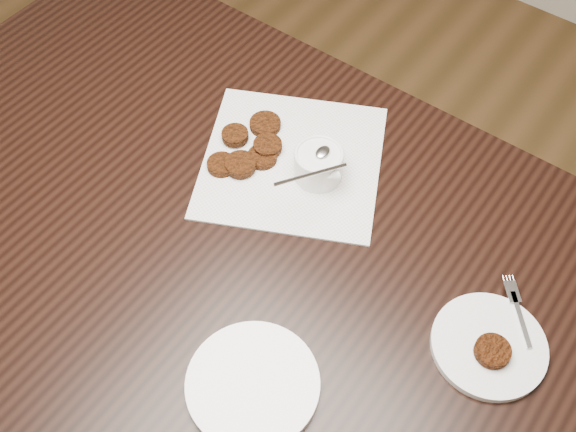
# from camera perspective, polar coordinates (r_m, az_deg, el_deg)

# --- Properties ---
(floor) EXTENTS (4.00, 4.00, 0.00)m
(floor) POSITION_cam_1_polar(r_m,az_deg,el_deg) (1.88, -3.66, -16.09)
(floor) COLOR brown
(floor) RESTS_ON ground
(table) EXTENTS (1.52, 0.98, 0.75)m
(table) POSITION_cam_1_polar(r_m,az_deg,el_deg) (1.57, -4.47, -8.46)
(table) COLOR black
(table) RESTS_ON floor
(napkin) EXTENTS (0.45, 0.45, 0.00)m
(napkin) POSITION_cam_1_polar(r_m,az_deg,el_deg) (1.33, 0.33, 4.57)
(napkin) COLOR white
(napkin) RESTS_ON table
(sauce_ramekin) EXTENTS (0.13, 0.13, 0.13)m
(sauce_ramekin) POSITION_cam_1_polar(r_m,az_deg,el_deg) (1.26, 2.60, 5.25)
(sauce_ramekin) COLOR white
(sauce_ramekin) RESTS_ON napkin
(patty_cluster) EXTENTS (0.23, 0.23, 0.02)m
(patty_cluster) POSITION_cam_1_polar(r_m,az_deg,el_deg) (1.34, -3.11, 5.61)
(patty_cluster) COLOR #55230B
(patty_cluster) RESTS_ON napkin
(plate_with_patty) EXTENTS (0.26, 0.26, 0.03)m
(plate_with_patty) POSITION_cam_1_polar(r_m,az_deg,el_deg) (1.16, 16.39, -10.12)
(plate_with_patty) COLOR white
(plate_with_patty) RESTS_ON table
(plate_empty) EXTENTS (0.27, 0.27, 0.01)m
(plate_empty) POSITION_cam_1_polar(r_m,az_deg,el_deg) (1.09, -2.94, -13.75)
(plate_empty) COLOR white
(plate_empty) RESTS_ON table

